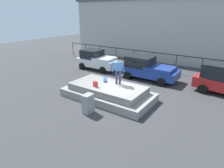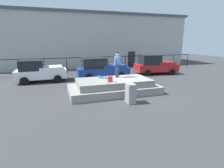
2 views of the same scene
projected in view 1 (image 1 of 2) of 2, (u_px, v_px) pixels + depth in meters
name	position (u px, v px, depth m)	size (l,w,h in m)	color
ground_plane	(119.00, 100.00, 12.27)	(60.00, 60.00, 0.00)	#38383A
concrete_ledge	(108.00, 92.00, 12.46)	(5.84, 2.94, 0.91)	gray
skateboarder	(118.00, 69.00, 12.13)	(0.69, 0.63, 1.72)	#2D334C
skateboard	(105.00, 79.00, 13.01)	(0.65, 0.72, 0.12)	#264C8C
backpack	(95.00, 84.00, 11.94)	(0.28, 0.20, 0.36)	red
car_white_pickup_near	(97.00, 60.00, 18.73)	(4.06, 2.13, 1.85)	white
car_blue_pickup_mid	(147.00, 68.00, 15.93)	(4.77, 2.19, 1.86)	navy
utility_box	(88.00, 104.00, 10.59)	(0.44, 0.60, 1.10)	gray
fence_row	(165.00, 59.00, 17.95)	(24.06, 0.06, 1.69)	black
warehouse_building	(187.00, 29.00, 22.23)	(27.35, 7.64, 6.85)	#B2B2AD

